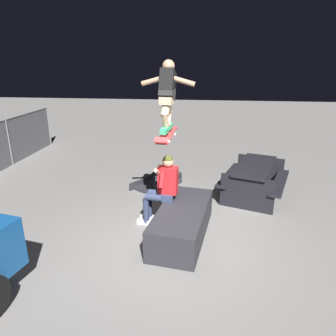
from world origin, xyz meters
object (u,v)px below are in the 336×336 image
Objects in this scene: skateboard at (167,135)px; ledge_box_main at (182,222)px; person_sitting_on_ledge at (162,186)px; skater_airborne at (167,92)px; picnic_table_back at (254,175)px; kicker_ramp at (157,183)px.

ledge_box_main is at bearing -127.07° from skateboard.
person_sitting_on_ledge is 1.22× the size of skater_airborne.
picnic_table_back is (1.62, -1.77, -1.95)m from skater_airborne.
kicker_ramp is at bearing 81.45° from picnic_table_back.
skater_airborne is at bearing -165.54° from kicker_ramp.
skateboard reaches higher than ledge_box_main.
ledge_box_main is at bearing -132.73° from person_sitting_on_ledge.
skateboard is 0.92× the size of skater_airborne.
picnic_table_back reaches higher than ledge_box_main.
kicker_ramp is (2.24, 0.80, -0.20)m from ledge_box_main.
skateboard is at bearing 52.93° from ledge_box_main.
kicker_ramp is at bearing 19.65° from ledge_box_main.
picnic_table_back is (1.53, -1.88, -0.27)m from person_sitting_on_ledge.
skateboard is 2.75m from picnic_table_back.
skater_airborne is (-0.09, -0.11, 1.68)m from person_sitting_on_ledge.
skater_airborne is at bearing 46.22° from ledge_box_main.
skater_airborne reaches higher than person_sitting_on_ledge.
person_sitting_on_ledge is 1.68m from skater_airborne.
skateboard reaches higher than picnic_table_back.
skater_airborne is at bearing -129.66° from person_sitting_on_ledge.
ledge_box_main is 2.39m from kicker_ramp.
ledge_box_main is 2.22m from skater_airborne.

